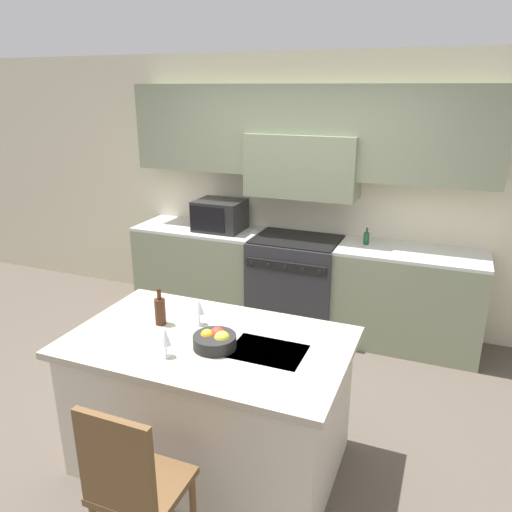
% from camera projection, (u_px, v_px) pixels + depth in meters
% --- Properties ---
extents(ground_plane, '(10.00, 10.00, 0.00)m').
position_uv_depth(ground_plane, '(230.00, 414.00, 3.81)').
color(ground_plane, brown).
extents(back_cabinetry, '(10.00, 0.46, 2.70)m').
position_uv_depth(back_cabinetry, '(307.00, 169.00, 4.95)').
color(back_cabinetry, beige).
rests_on(back_cabinetry, ground_plane).
extents(back_counter, '(3.54, 0.62, 0.95)m').
position_uv_depth(back_counter, '(296.00, 283.00, 5.10)').
color(back_counter, gray).
rests_on(back_counter, ground_plane).
extents(range_stove, '(0.86, 0.70, 0.95)m').
position_uv_depth(range_stove, '(295.00, 283.00, 5.08)').
color(range_stove, '#2D2D33').
rests_on(range_stove, ground_plane).
extents(microwave, '(0.49, 0.41, 0.31)m').
position_uv_depth(microwave, '(220.00, 215.00, 5.19)').
color(microwave, black).
rests_on(microwave, back_counter).
extents(kitchen_island, '(1.73, 1.04, 0.90)m').
position_uv_depth(kitchen_island, '(210.00, 401.00, 3.21)').
color(kitchen_island, beige).
rests_on(kitchen_island, ground_plane).
extents(island_chair, '(0.42, 0.40, 1.02)m').
position_uv_depth(island_chair, '(132.00, 484.00, 2.38)').
color(island_chair, brown).
rests_on(island_chair, ground_plane).
extents(wine_bottle, '(0.07, 0.07, 0.25)m').
position_uv_depth(wine_bottle, '(160.00, 311.00, 3.24)').
color(wine_bottle, '#422314').
rests_on(wine_bottle, kitchen_island).
extents(wine_glass_near, '(0.06, 0.06, 0.17)m').
position_uv_depth(wine_glass_near, '(165.00, 338.00, 2.83)').
color(wine_glass_near, white).
rests_on(wine_glass_near, kitchen_island).
extents(wine_glass_far, '(0.06, 0.06, 0.17)m').
position_uv_depth(wine_glass_far, '(199.00, 308.00, 3.22)').
color(wine_glass_far, white).
rests_on(wine_glass_far, kitchen_island).
extents(fruit_bowl, '(0.26, 0.26, 0.11)m').
position_uv_depth(fruit_bowl, '(215.00, 340.00, 2.96)').
color(fruit_bowl, black).
rests_on(fruit_bowl, kitchen_island).
extents(oil_bottle_on_counter, '(0.05, 0.05, 0.16)m').
position_uv_depth(oil_bottle_on_counter, '(366.00, 238.00, 4.74)').
color(oil_bottle_on_counter, '#194723').
rests_on(oil_bottle_on_counter, back_counter).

